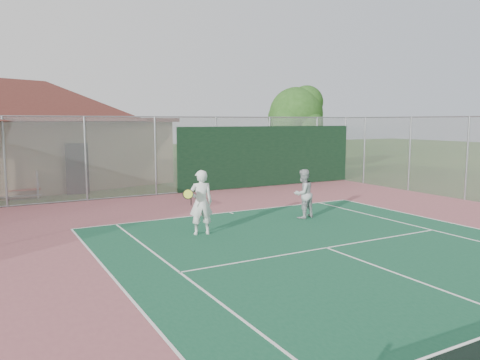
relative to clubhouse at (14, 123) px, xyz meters
name	(u,v)px	position (x,y,z in m)	size (l,w,h in m)	color
back_fence	(218,156)	(8.31, -6.55, -1.52)	(20.08, 0.11, 3.53)	gray
side_fence_right	(410,154)	(16.20, -11.03, -1.44)	(0.08, 9.00, 3.50)	gray
clubhouse	(14,123)	(0.00, 0.00, 0.00)	(16.47, 12.93, 6.29)	tan
tree	(297,116)	(15.71, -2.66, 0.42)	(3.94, 3.73, 5.49)	#322112
player_white_front	(201,203)	(3.93, -14.18, -2.24)	(1.12, 0.80, 1.90)	silver
player_grey_back	(303,194)	(7.94, -13.75, -2.35)	(0.92, 0.78, 1.68)	#AFB2B5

